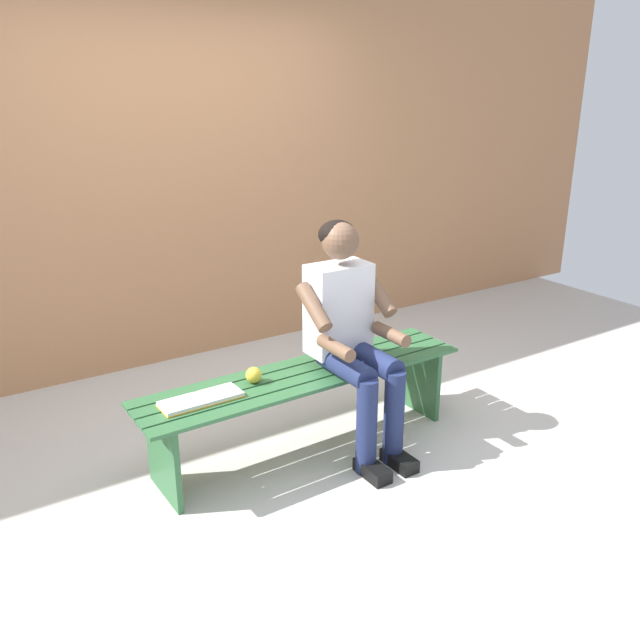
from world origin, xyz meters
The scene contains 5 objects.
brick_wall centered at (0.50, -1.74, 1.58)m, with size 9.50×0.24×3.15m, color #B27A51.
bench_near centered at (0.00, 0.00, 0.36)m, with size 1.90×0.46×0.46m.
person_seated centered at (-0.23, 0.10, 0.70)m, with size 0.50×0.69×1.27m.
apple centered at (0.29, -0.04, 0.50)m, with size 0.09×0.09×0.09m, color gold.
book_open centered at (0.61, 0.01, 0.47)m, with size 0.41×0.17×0.02m.
Camera 1 is at (1.71, 2.80, 1.94)m, focal length 37.14 mm.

